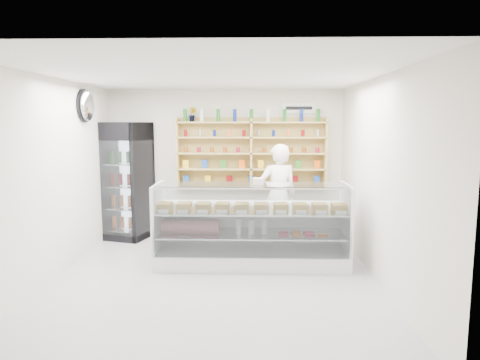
{
  "coord_description": "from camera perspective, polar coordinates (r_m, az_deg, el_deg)",
  "views": [
    {
      "loc": [
        0.52,
        -5.77,
        2.18
      ],
      "look_at": [
        0.33,
        0.9,
        1.28
      ],
      "focal_mm": 32.0,
      "sensor_mm": 36.0,
      "label": 1
    }
  ],
  "objects": [
    {
      "name": "display_counter",
      "position": [
        6.63,
        1.53,
        -8.34
      ],
      "size": [
        2.91,
        0.87,
        1.27
      ],
      "color": "white",
      "rests_on": "floor"
    },
    {
      "name": "potted_plant",
      "position": [
        8.19,
        -6.36,
        8.69
      ],
      "size": [
        0.18,
        0.16,
        0.27
      ],
      "primitive_type": "imported",
      "rotation": [
        0.0,
        0.0,
        -0.36
      ],
      "color": "#1E6626",
      "rests_on": "wall_shelving"
    },
    {
      "name": "shop_worker",
      "position": [
        7.5,
        5.11,
        -2.11
      ],
      "size": [
        0.74,
        0.56,
        1.82
      ],
      "primitive_type": "imported",
      "rotation": [
        0.0,
        0.0,
        3.35
      ],
      "color": "white",
      "rests_on": "floor"
    },
    {
      "name": "room",
      "position": [
        5.85,
        -3.47,
        0.01
      ],
      "size": [
        5.0,
        5.0,
        5.0
      ],
      "color": "#A1A2A6",
      "rests_on": "ground"
    },
    {
      "name": "wall_sign",
      "position": [
        8.29,
        7.85,
        9.48
      ],
      "size": [
        0.62,
        0.03,
        0.2
      ],
      "primitive_type": "cube",
      "color": "white",
      "rests_on": "back_wall"
    },
    {
      "name": "security_mirror",
      "position": [
        7.48,
        -19.7,
        9.31
      ],
      "size": [
        0.15,
        0.5,
        0.5
      ],
      "primitive_type": "ellipsoid",
      "color": "silver",
      "rests_on": "left_wall"
    },
    {
      "name": "drinks_cooler",
      "position": [
        8.32,
        -14.89,
        -0.06
      ],
      "size": [
        0.96,
        0.95,
        2.18
      ],
      "rotation": [
        0.0,
        0.0,
        -0.27
      ],
      "color": "black",
      "rests_on": "floor"
    },
    {
      "name": "wall_shelving",
      "position": [
        8.13,
        1.51,
        3.55
      ],
      "size": [
        2.84,
        0.28,
        1.33
      ],
      "color": "tan",
      "rests_on": "back_wall"
    }
  ]
}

